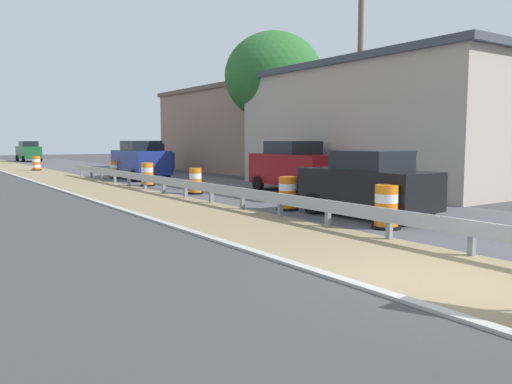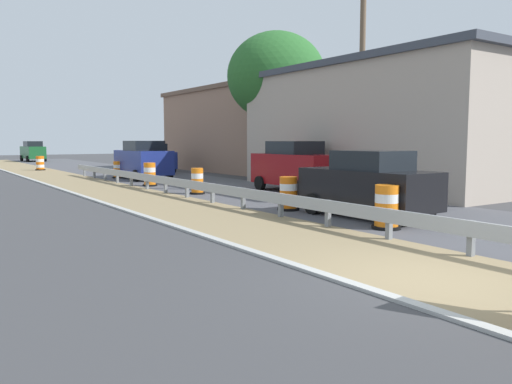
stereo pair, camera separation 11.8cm
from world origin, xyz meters
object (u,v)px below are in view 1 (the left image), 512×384
object	(u,v)px
traffic_barrel_mid	(196,182)
car_lead_far_lane	(140,160)
utility_pole_near	(360,84)
traffic_barrel_nearest	(386,209)
traffic_barrel_farther	(116,171)
car_lead_near_lane	(367,184)
car_trailing_near_lane	(149,158)
traffic_barrel_farthest	(36,164)
traffic_barrel_far	(147,176)
car_mid_far_lane	(295,166)
car_trailing_far_lane	(29,151)
traffic_barrel_close	(288,195)

from	to	relation	value
traffic_barrel_mid	car_lead_far_lane	bearing A→B (deg)	82.17
utility_pole_near	traffic_barrel_nearest	bearing A→B (deg)	-130.98
traffic_barrel_farther	car_lead_near_lane	xyz separation A→B (m)	(0.78, -19.38, 0.53)
car_trailing_near_lane	traffic_barrel_farther	bearing A→B (deg)	-42.90
traffic_barrel_mid	car_lead_near_lane	size ratio (longest dim) A/B	0.26
car_lead_far_lane	utility_pole_near	bearing A→B (deg)	-159.22
traffic_barrel_farthest	car_trailing_near_lane	xyz separation A→B (m)	(5.99, -7.09, 0.53)
traffic_barrel_far	traffic_barrel_mid	bearing A→B (deg)	-87.66
car_mid_far_lane	car_trailing_far_lane	xyz separation A→B (m)	(-3.24, 41.15, -0.03)
traffic_barrel_farther	utility_pole_near	distance (m)	15.95
traffic_barrel_mid	car_trailing_near_lane	size ratio (longest dim) A/B	0.23
traffic_barrel_farthest	car_trailing_near_lane	bearing A→B (deg)	-49.81
car_lead_near_lane	traffic_barrel_far	bearing A→B (deg)	4.48
traffic_barrel_mid	traffic_barrel_farthest	world-z (taller)	traffic_barrel_mid
traffic_barrel_nearest	car_trailing_far_lane	world-z (taller)	car_trailing_far_lane
traffic_barrel_nearest	car_lead_near_lane	world-z (taller)	car_lead_near_lane
traffic_barrel_nearest	car_mid_far_lane	bearing A→B (deg)	65.23
traffic_barrel_mid	car_trailing_far_lane	world-z (taller)	car_trailing_far_lane
traffic_barrel_farthest	car_mid_far_lane	world-z (taller)	car_mid_far_lane
car_trailing_near_lane	car_lead_far_lane	xyz separation A→B (m)	(-2.81, -5.49, 0.10)
traffic_barrel_nearest	traffic_barrel_farther	size ratio (longest dim) A/B	1.12
car_lead_near_lane	car_trailing_far_lane	xyz separation A→B (m)	(-0.23, 48.28, 0.10)
traffic_barrel_farthest	car_trailing_near_lane	world-z (taller)	car_trailing_near_lane
traffic_barrel_nearest	car_mid_far_lane	xyz separation A→B (m)	(4.05, 8.77, 0.59)
traffic_barrel_mid	traffic_barrel_far	size ratio (longest dim) A/B	0.95
car_mid_far_lane	car_trailing_far_lane	world-z (taller)	car_mid_far_lane
traffic_barrel_nearest	traffic_barrel_close	bearing A→B (deg)	89.15
car_trailing_near_lane	traffic_barrel_far	bearing A→B (deg)	-22.44
traffic_barrel_farthest	car_mid_far_lane	distance (m)	24.08
traffic_barrel_far	traffic_barrel_close	bearing A→B (deg)	-88.24
traffic_barrel_mid	traffic_barrel_farthest	bearing A→B (deg)	94.98
car_lead_far_lane	car_lead_near_lane	bearing A→B (deg)	-179.32
car_lead_far_lane	utility_pole_near	size ratio (longest dim) A/B	0.54
traffic_barrel_farthest	car_mid_far_lane	bearing A→B (deg)	-75.49
traffic_barrel_farther	car_trailing_near_lane	size ratio (longest dim) A/B	0.22
traffic_barrel_farther	car_trailing_near_lane	xyz separation A→B (m)	(3.75, 3.95, 0.56)
car_mid_far_lane	car_trailing_far_lane	bearing A→B (deg)	-175.55
traffic_barrel_far	car_mid_far_lane	world-z (taller)	car_mid_far_lane
traffic_barrel_nearest	traffic_barrel_close	size ratio (longest dim) A/B	1.04
car_lead_near_lane	car_lead_far_lane	bearing A→B (deg)	-1.66
traffic_barrel_mid	car_trailing_near_lane	bearing A→B (deg)	74.52
car_mid_far_lane	car_trailing_near_lane	bearing A→B (deg)	-179.91
traffic_barrel_nearest	traffic_barrel_farther	xyz separation A→B (m)	(0.26, 21.03, -0.06)
traffic_barrel_nearest	car_trailing_near_lane	size ratio (longest dim) A/B	0.24
traffic_barrel_farthest	car_lead_far_lane	world-z (taller)	car_lead_far_lane
traffic_barrel_mid	car_lead_far_lane	size ratio (longest dim) A/B	0.23
traffic_barrel_far	traffic_barrel_farthest	bearing A→B (deg)	95.71
traffic_barrel_nearest	traffic_barrel_far	xyz separation A→B (m)	(-0.27, 14.92, 0.01)
traffic_barrel_farthest	traffic_barrel_far	bearing A→B (deg)	-84.29
traffic_barrel_farther	car_trailing_far_lane	world-z (taller)	car_trailing_far_lane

